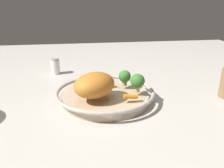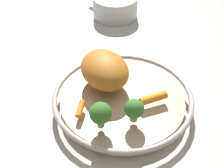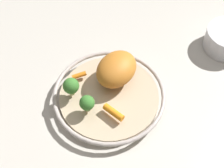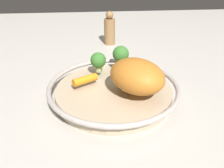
% 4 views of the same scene
% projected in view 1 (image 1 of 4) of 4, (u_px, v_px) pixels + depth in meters
% --- Properties ---
extents(ground_plane, '(2.30, 2.30, 0.00)m').
position_uv_depth(ground_plane, '(105.00, 101.00, 0.83)').
color(ground_plane, '#B7B2A8').
extents(serving_bowl, '(0.34, 0.34, 0.04)m').
position_uv_depth(serving_bowl, '(105.00, 95.00, 0.82)').
color(serving_bowl, tan).
rests_on(serving_bowl, ground_plane).
extents(roast_chicken_piece, '(0.18, 0.18, 0.08)m').
position_uv_depth(roast_chicken_piece, '(94.00, 85.00, 0.75)').
color(roast_chicken_piece, '#BE6E24').
rests_on(roast_chicken_piece, serving_bowl).
extents(baby_carrot_center, '(0.05, 0.07, 0.02)m').
position_uv_depth(baby_carrot_center, '(105.00, 80.00, 0.88)').
color(baby_carrot_center, orange).
rests_on(baby_carrot_center, serving_bowl).
extents(baby_carrot_left, '(0.05, 0.02, 0.02)m').
position_uv_depth(baby_carrot_left, '(131.00, 97.00, 0.74)').
color(baby_carrot_left, orange).
rests_on(baby_carrot_left, serving_bowl).
extents(broccoli_floret_mid, '(0.05, 0.05, 0.06)m').
position_uv_depth(broccoli_floret_mid, '(138.00, 81.00, 0.79)').
color(broccoli_floret_mid, '#9AA666').
rests_on(broccoli_floret_mid, serving_bowl).
extents(broccoli_floret_large, '(0.04, 0.04, 0.06)m').
position_uv_depth(broccoli_floret_large, '(125.00, 77.00, 0.85)').
color(broccoli_floret_large, '#9AA766').
rests_on(broccoli_floret_large, serving_bowl).
extents(salt_shaker, '(0.04, 0.04, 0.08)m').
position_uv_depth(salt_shaker, '(55.00, 66.00, 1.12)').
color(salt_shaker, silver).
rests_on(salt_shaker, ground_plane).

